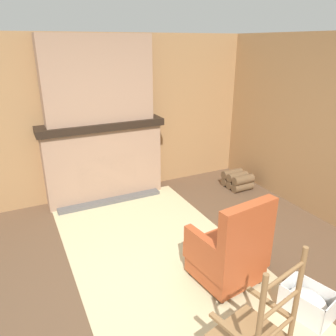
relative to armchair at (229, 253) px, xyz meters
The scene contains 11 objects.
ground_plane 0.71m from the armchair, 105.80° to the right, with size 14.00×14.00×0.00m, color brown.
wood_panel_wall_left 3.01m from the armchair, 168.31° to the right, with size 0.06×5.83×2.56m.
fireplace_hearth 2.67m from the armchair, 167.37° to the right, with size 0.56×1.95×1.28m.
chimney_breast 3.08m from the armchair, 167.43° to the right, with size 0.31×1.62×1.26m.
area_rug 0.88m from the armchair, 143.81° to the right, with size 3.75×2.01×0.01m.
armchair is the anchor object (origin of this frame).
firewood_stack 2.53m from the armchair, 140.29° to the left, with size 0.47×0.39×0.28m.
laundry_basket 0.84m from the armchair, 30.06° to the left, with size 0.51×0.41×0.29m.
oil_lamp_vase 2.98m from the armchair, 159.92° to the right, with size 0.10×0.10×0.25m.
storage_case 2.82m from the armchair, behind, with size 0.15×0.22×0.14m.
decorative_plate_on_mantel 2.93m from the armchair, 166.29° to the right, with size 0.06×0.24×0.24m.
Camera 1 is at (2.45, -1.26, 2.44)m, focal length 35.00 mm.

